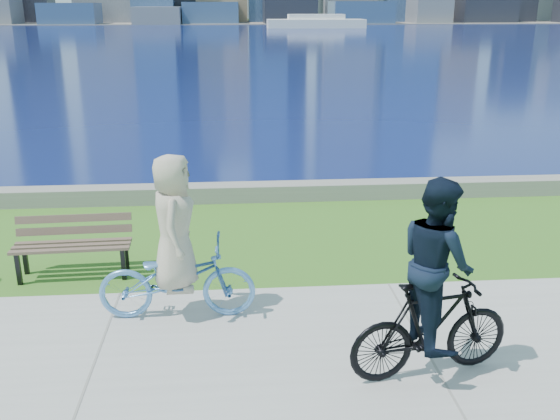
% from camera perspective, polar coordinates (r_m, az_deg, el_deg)
% --- Properties ---
extents(ground, '(320.00, 320.00, 0.00)m').
position_cam_1_polar(ground, '(8.00, -16.44, -12.94)').
color(ground, '#30641A').
rests_on(ground, ground).
extents(concrete_path, '(80.00, 3.50, 0.02)m').
position_cam_1_polar(concrete_path, '(8.00, -16.44, -12.88)').
color(concrete_path, '#A3A29D').
rests_on(concrete_path, ground).
extents(seawall, '(90.00, 0.50, 0.35)m').
position_cam_1_polar(seawall, '(13.56, -11.49, 1.42)').
color(seawall, gray).
rests_on(seawall, ground).
extents(bay_water, '(320.00, 131.00, 0.01)m').
position_cam_1_polar(bay_water, '(78.80, -6.00, 15.44)').
color(bay_water, '#0C184E').
rests_on(bay_water, ground).
extents(far_shore, '(320.00, 30.00, 0.12)m').
position_cam_1_polar(far_shore, '(136.75, -5.50, 16.73)').
color(far_shore, slate).
rests_on(far_shore, ground).
extents(ferry_far, '(15.97, 4.56, 2.17)m').
position_cam_1_polar(ferry_far, '(107.04, 3.30, 16.77)').
color(ferry_far, white).
rests_on(ferry_far, ground).
extents(park_bench, '(1.79, 0.68, 0.92)m').
position_cam_1_polar(park_bench, '(10.17, -18.40, -2.69)').
color(park_bench, black).
rests_on(park_bench, ground).
extents(cyclist_woman, '(0.77, 2.10, 2.25)m').
position_cam_1_polar(cyclist_woman, '(8.35, -9.50, -4.43)').
color(cyclist_woman, '#5894D7').
rests_on(cyclist_woman, ground).
extents(cyclist_man, '(0.91, 2.00, 2.33)m').
position_cam_1_polar(cyclist_man, '(7.12, 13.87, -7.66)').
color(cyclist_man, black).
rests_on(cyclist_man, ground).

